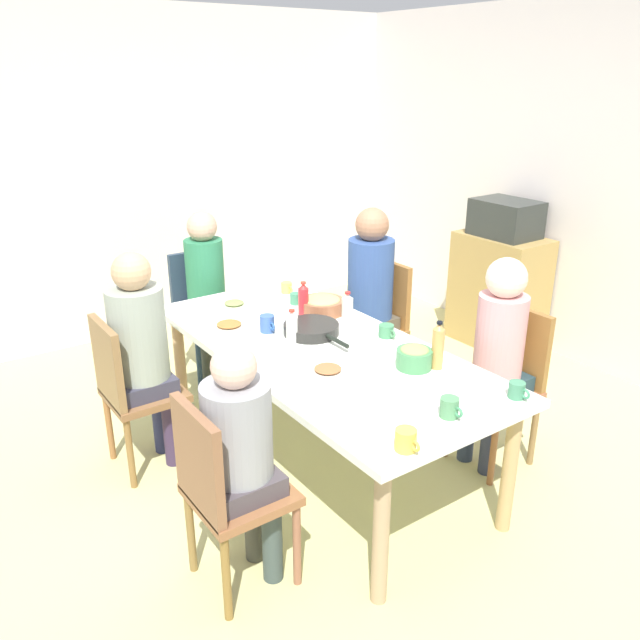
# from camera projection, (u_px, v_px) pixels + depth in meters

# --- Properties ---
(ground_plane) EXTENTS (6.01, 6.01, 0.00)m
(ground_plane) POSITION_uv_depth(u_px,v_px,m) (320.00, 460.00, 3.74)
(ground_plane) COLOR #C3C180
(wall_back) EXTENTS (5.25, 0.12, 2.60)m
(wall_back) POSITION_uv_depth(u_px,v_px,m) (603.00, 192.00, 4.59)
(wall_back) COLOR silver
(wall_back) RESTS_ON ground_plane
(wall_left) EXTENTS (0.12, 5.07, 2.60)m
(wall_left) POSITION_uv_depth(u_px,v_px,m) (137.00, 177.00, 5.21)
(wall_left) COLOR silver
(wall_left) RESTS_ON ground_plane
(dining_table) EXTENTS (2.20, 1.00, 0.73)m
(dining_table) POSITION_uv_depth(u_px,v_px,m) (320.00, 357.00, 3.50)
(dining_table) COLOR white
(dining_table) RESTS_ON ground_plane
(chair_0) EXTENTS (0.40, 0.40, 0.90)m
(chair_0) POSITION_uv_depth(u_px,v_px,m) (378.00, 319.00, 4.44)
(chair_0) COLOR olive
(chair_0) RESTS_ON ground_plane
(person_0) EXTENTS (0.31, 0.31, 1.29)m
(person_0) POSITION_uv_depth(u_px,v_px,m) (369.00, 285.00, 4.30)
(person_0) COLOR #534640
(person_0) RESTS_ON ground_plane
(chair_1) EXTENTS (0.40, 0.40, 0.90)m
(chair_1) POSITION_uv_depth(u_px,v_px,m) (223.00, 487.00, 2.66)
(chair_1) COLOR #935D39
(chair_1) RESTS_ON ground_plane
(person_1) EXTENTS (0.30, 0.30, 1.13)m
(person_1) POSITION_uv_depth(u_px,v_px,m) (241.00, 445.00, 2.65)
(person_1) COLOR #44453B
(person_1) RESTS_ON ground_plane
(chair_2) EXTENTS (0.40, 0.40, 0.90)m
(chair_2) POSITION_uv_depth(u_px,v_px,m) (505.00, 377.00, 3.61)
(chair_2) COLOR #93583B
(chair_2) RESTS_ON ground_plane
(person_2) EXTENTS (0.30, 0.30, 1.21)m
(person_2) POSITION_uv_depth(u_px,v_px,m) (498.00, 346.00, 3.48)
(person_2) COLOR #2F354C
(person_2) RESTS_ON ground_plane
(chair_3) EXTENTS (0.40, 0.40, 0.90)m
(chair_3) POSITION_uv_depth(u_px,v_px,m) (129.00, 387.00, 3.50)
(chair_3) COLOR brown
(chair_3) RESTS_ON ground_plane
(person_3) EXTENTS (0.30, 0.30, 1.25)m
(person_3) POSITION_uv_depth(u_px,v_px,m) (141.00, 343.00, 3.46)
(person_3) COLOR navy
(person_3) RESTS_ON ground_plane
(chair_4) EXTENTS (0.40, 0.40, 0.90)m
(chair_4) POSITION_uv_depth(u_px,v_px,m) (203.00, 306.00, 4.68)
(chair_4) COLOR #2D3E4C
(chair_4) RESTS_ON ground_plane
(person_4) EXTENTS (0.30, 0.30, 1.22)m
(person_4) POSITION_uv_depth(u_px,v_px,m) (206.00, 282.00, 4.53)
(person_4) COLOR #3E3E41
(person_4) RESTS_ON ground_plane
(plate_0) EXTENTS (0.22, 0.22, 0.04)m
(plate_0) POSITION_uv_depth(u_px,v_px,m) (234.00, 305.00, 4.03)
(plate_0) COLOR #E7E9C5
(plate_0) RESTS_ON dining_table
(plate_1) EXTENTS (0.24, 0.24, 0.04)m
(plate_1) POSITION_uv_depth(u_px,v_px,m) (328.00, 371.00, 3.15)
(plate_1) COLOR silver
(plate_1) RESTS_ON dining_table
(plate_2) EXTENTS (0.26, 0.26, 0.04)m
(plate_2) POSITION_uv_depth(u_px,v_px,m) (229.00, 326.00, 3.70)
(plate_2) COLOR silver
(plate_2) RESTS_ON dining_table
(bowl_0) EXTENTS (0.27, 0.27, 0.10)m
(bowl_0) POSITION_uv_depth(u_px,v_px,m) (322.00, 305.00, 3.93)
(bowl_0) COLOR #9E5E3E
(bowl_0) RESTS_ON dining_table
(bowl_1) EXTENTS (0.18, 0.18, 0.12)m
(bowl_1) POSITION_uv_depth(u_px,v_px,m) (414.00, 357.00, 3.20)
(bowl_1) COLOR #478853
(bowl_1) RESTS_ON dining_table
(serving_pan) EXTENTS (0.49, 0.31, 0.06)m
(serving_pan) POSITION_uv_depth(u_px,v_px,m) (312.00, 329.00, 3.62)
(serving_pan) COLOR #282725
(serving_pan) RESTS_ON dining_table
(cup_0) EXTENTS (0.11, 0.07, 0.07)m
(cup_0) POSITION_uv_depth(u_px,v_px,m) (296.00, 299.00, 4.07)
(cup_0) COLOR #3D825F
(cup_0) RESTS_ON dining_table
(cup_1) EXTENTS (0.12, 0.09, 0.09)m
(cup_1) POSITION_uv_depth(u_px,v_px,m) (406.00, 440.00, 2.51)
(cup_1) COLOR #E4C549
(cup_1) RESTS_ON dining_table
(cup_2) EXTENTS (0.12, 0.08, 0.07)m
(cup_2) POSITION_uv_depth(u_px,v_px,m) (386.00, 331.00, 3.58)
(cup_2) COLOR #428458
(cup_2) RESTS_ON dining_table
(cup_3) EXTENTS (0.12, 0.08, 0.09)m
(cup_3) POSITION_uv_depth(u_px,v_px,m) (450.00, 408.00, 2.75)
(cup_3) COLOR #518D5B
(cup_3) RESTS_ON dining_table
(cup_4) EXTENTS (0.11, 0.07, 0.08)m
(cup_4) POSITION_uv_depth(u_px,v_px,m) (517.00, 390.00, 2.91)
(cup_4) COLOR #448560
(cup_4) RESTS_ON dining_table
(cup_5) EXTENTS (0.12, 0.08, 0.10)m
(cup_5) POSITION_uv_depth(u_px,v_px,m) (267.00, 324.00, 3.64)
(cup_5) COLOR #3A5DA4
(cup_5) RESTS_ON dining_table
(cup_6) EXTENTS (0.11, 0.07, 0.10)m
(cup_6) POSITION_uv_depth(u_px,v_px,m) (288.00, 316.00, 3.76)
(cup_6) COLOR white
(cup_6) RESTS_ON dining_table
(cup_7) EXTENTS (0.11, 0.07, 0.07)m
(cup_7) POSITION_uv_depth(u_px,v_px,m) (287.00, 288.00, 4.28)
(cup_7) COLOR #DEC654
(cup_7) RESTS_ON dining_table
(bottle_0) EXTENTS (0.06, 0.06, 0.19)m
(bottle_0) POSITION_uv_depth(u_px,v_px,m) (292.00, 327.00, 3.50)
(bottle_0) COLOR silver
(bottle_0) RESTS_ON dining_table
(bottle_1) EXTENTS (0.07, 0.07, 0.18)m
(bottle_1) POSITION_uv_depth(u_px,v_px,m) (347.00, 308.00, 3.78)
(bottle_1) COLOR silver
(bottle_1) RESTS_ON dining_table
(bottle_2) EXTENTS (0.06, 0.06, 0.21)m
(bottle_2) POSITION_uv_depth(u_px,v_px,m) (303.00, 300.00, 3.86)
(bottle_2) COLOR red
(bottle_2) RESTS_ON dining_table
(bottle_3) EXTENTS (0.06, 0.06, 0.25)m
(bottle_3) POSITION_uv_depth(u_px,v_px,m) (438.00, 346.00, 3.18)
(bottle_3) COLOR tan
(bottle_3) RESTS_ON dining_table
(side_cabinet) EXTENTS (0.70, 0.44, 0.90)m
(side_cabinet) POSITION_uv_depth(u_px,v_px,m) (498.00, 291.00, 5.19)
(side_cabinet) COLOR #A58549
(side_cabinet) RESTS_ON ground_plane
(microwave) EXTENTS (0.48, 0.36, 0.28)m
(microwave) POSITION_uv_depth(u_px,v_px,m) (506.00, 218.00, 4.97)
(microwave) COLOR #2B2F2C
(microwave) RESTS_ON side_cabinet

